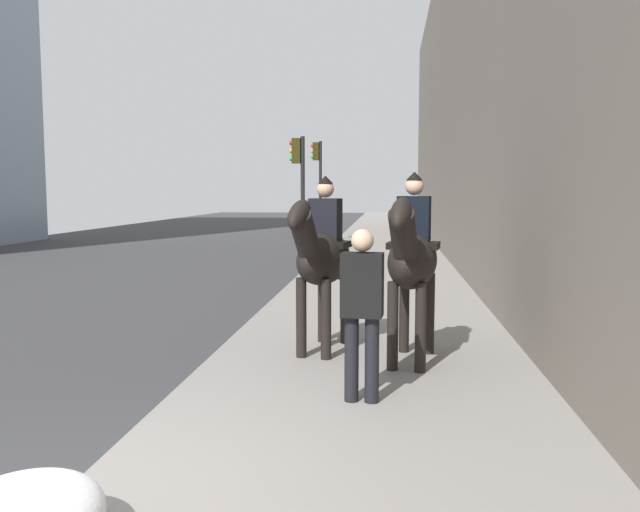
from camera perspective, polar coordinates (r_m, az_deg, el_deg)
mounted_horse_near at (r=8.38m, az=0.21°, el=0.03°), size 2.14×0.84×2.26m
mounted_horse_far at (r=7.87m, az=7.96°, el=-0.16°), size 2.14×0.80×2.29m
pedestrian_greeting at (r=6.40m, az=3.66°, el=-4.13°), size 0.29×0.42×1.70m
traffic_light_near_curb at (r=18.66m, az=-1.79°, el=6.61°), size 0.20×0.44×3.69m
traffic_light_far_curb at (r=26.34m, az=-0.15°, el=6.93°), size 0.20×0.44×4.12m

